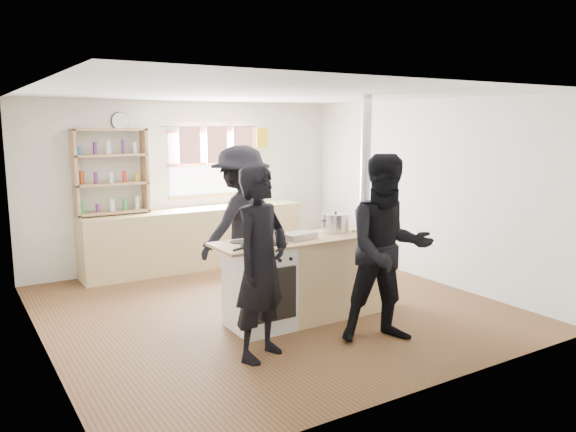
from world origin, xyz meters
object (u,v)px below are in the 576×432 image
object	(u,v)px
cooking_island	(306,278)
flue_heater	(364,250)
skillet_greens	(256,244)
person_far	(241,223)
bread_board	(366,227)
person_near_left	(261,263)
stockpot_counter	(336,222)
roast_tray	(299,235)
stockpot_stove	(268,232)
person_near_right	(388,249)
thermos	(264,194)

from	to	relation	value
cooking_island	flue_heater	size ratio (longest dim) A/B	0.79
skillet_greens	person_far	size ratio (longest dim) A/B	0.21
bread_board	person_near_left	world-z (taller)	person_near_left
person_near_left	bread_board	bearing A→B (deg)	-6.22
skillet_greens	person_near_left	xyz separation A→B (m)	(-0.23, -0.52, -0.06)
person_far	stockpot_counter	bearing A→B (deg)	107.79
roast_tray	bread_board	distance (m)	0.90
bread_board	stockpot_stove	bearing A→B (deg)	172.56
cooking_island	person_far	size ratio (longest dim) A/B	1.03
cooking_island	person_near_right	distance (m)	1.12
bread_board	person_far	bearing A→B (deg)	133.48
person_far	flue_heater	bearing A→B (deg)	121.78
skillet_greens	stockpot_counter	size ratio (longest dim) A/B	1.25
thermos	stockpot_counter	world-z (taller)	thermos
skillet_greens	stockpot_counter	xyz separation A→B (m)	(1.18, 0.23, 0.08)
roast_tray	cooking_island	bearing A→B (deg)	13.48
skillet_greens	bread_board	world-z (taller)	bread_board
thermos	roast_tray	world-z (taller)	thermos
stockpot_counter	person_near_left	distance (m)	1.60
thermos	stockpot_counter	distance (m)	2.73
skillet_greens	bread_board	bearing A→B (deg)	2.44
bread_board	person_near_left	bearing A→B (deg)	-161.14
stockpot_stove	person_far	world-z (taller)	person_far
thermos	person_near_right	xyz separation A→B (m)	(-0.70, -3.74, -0.11)
stockpot_stove	bread_board	size ratio (longest dim) A/B	0.76
stockpot_stove	person_near_left	bearing A→B (deg)	-123.74
roast_tray	stockpot_counter	xyz separation A→B (m)	(0.59, 0.12, 0.07)
stockpot_counter	person_far	world-z (taller)	person_far
thermos	bread_board	world-z (taller)	thermos
skillet_greens	stockpot_stove	distance (m)	0.36
flue_heater	person_far	bearing A→B (deg)	142.08
stockpot_stove	flue_heater	size ratio (longest dim) A/B	0.10
roast_tray	flue_heater	size ratio (longest dim) A/B	0.16
bread_board	person_far	xyz separation A→B (m)	(-1.05, 1.11, -0.03)
flue_heater	person_near_left	bearing A→B (deg)	-157.25
cooking_island	person_near_left	distance (m)	1.23
person_near_left	cooking_island	bearing A→B (deg)	10.19
person_near_left	skillet_greens	bearing A→B (deg)	41.43
stockpot_stove	person_far	xyz separation A→B (m)	(0.17, 0.95, -0.06)
cooking_island	flue_heater	bearing A→B (deg)	7.11
bread_board	skillet_greens	bearing A→B (deg)	-177.56
roast_tray	stockpot_stove	xyz separation A→B (m)	(-0.32, 0.11, 0.05)
flue_heater	person_near_left	size ratio (longest dim) A/B	1.39
stockpot_stove	flue_heater	world-z (taller)	flue_heater
skillet_greens	flue_heater	world-z (taller)	flue_heater
skillet_greens	flue_heater	bearing A→B (deg)	8.83
skillet_greens	person_near_left	size ratio (longest dim) A/B	0.22
person_far	cooking_island	bearing A→B (deg)	84.26
roast_tray	person_near_right	world-z (taller)	person_near_right
person_near_left	person_near_right	world-z (taller)	person_near_right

